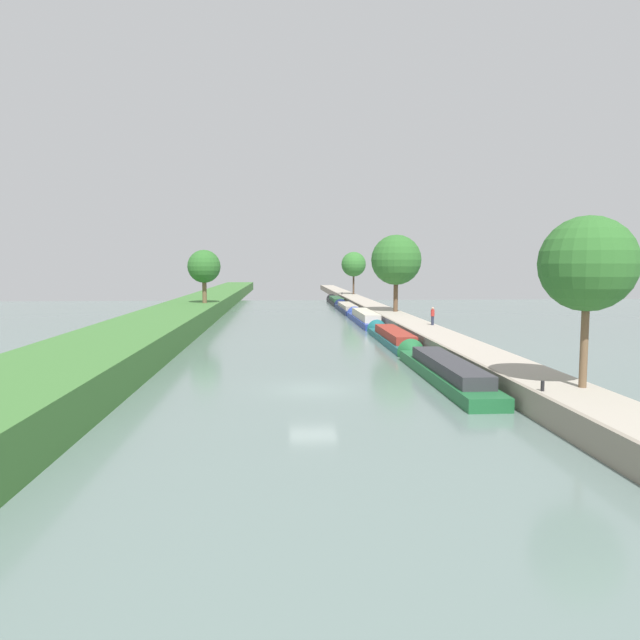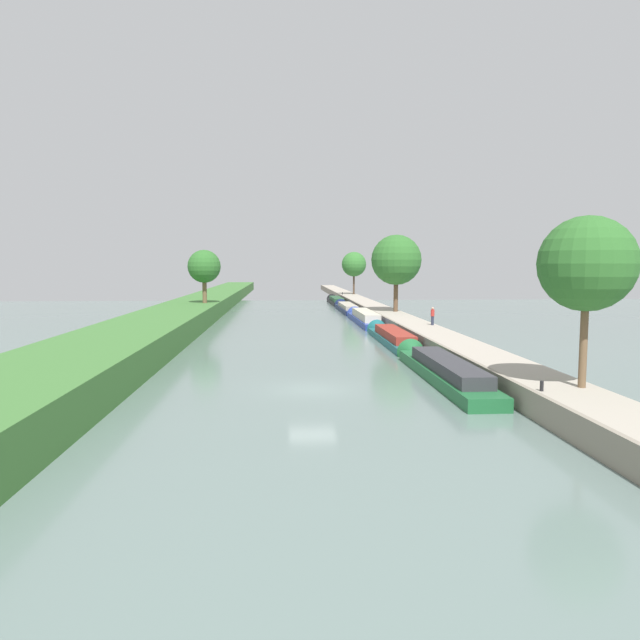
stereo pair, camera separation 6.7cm
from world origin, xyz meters
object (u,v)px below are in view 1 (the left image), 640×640
at_px(narrowboat_teal, 391,336).
at_px(narrowboat_navy, 346,308).
at_px(mooring_bollard_far, 342,293).
at_px(narrowboat_blue, 364,318).
at_px(person_walking, 433,316).
at_px(mooring_bollard_near, 543,386).
at_px(narrowboat_black, 335,301).
at_px(narrowboat_green, 441,369).

distance_m(narrowboat_teal, narrowboat_navy, 34.57).
bearing_deg(mooring_bollard_far, narrowboat_blue, -92.54).
xyz_separation_m(narrowboat_blue, narrowboat_navy, (-0.06, 17.62, -0.13)).
height_order(narrowboat_blue, mooring_bollard_far, mooring_bollard_far).
height_order(person_walking, mooring_bollard_near, person_walking).
xyz_separation_m(narrowboat_black, person_walking, (4.41, -48.64, 1.56)).
bearing_deg(narrowboat_green, narrowboat_black, 89.96).
bearing_deg(mooring_bollard_near, narrowboat_navy, 91.83).
bearing_deg(mooring_bollard_near, person_walking, 84.93).
distance_m(narrowboat_teal, narrowboat_black, 51.27).
relative_size(narrowboat_black, mooring_bollard_near, 36.30).
bearing_deg(narrowboat_navy, mooring_bollard_far, 85.44).
bearing_deg(narrowboat_black, mooring_bollard_near, -88.56).
distance_m(narrowboat_navy, narrowboat_black, 16.70).
xyz_separation_m(narrowboat_navy, person_walking, (4.39, -31.95, 1.58)).
bearing_deg(mooring_bollard_far, narrowboat_black, -104.84).
xyz_separation_m(narrowboat_green, narrowboat_teal, (0.11, 16.25, -0.06)).
xyz_separation_m(narrowboat_green, narrowboat_black, (0.05, 67.52, -0.08)).
bearing_deg(narrowboat_blue, person_walking, -73.20).
relative_size(narrowboat_blue, mooring_bollard_near, 37.88).
bearing_deg(narrowboat_navy, mooring_bollard_near, -88.17).
height_order(narrowboat_black, mooring_bollard_far, mooring_bollard_far).
xyz_separation_m(narrowboat_green, person_walking, (4.46, 18.88, 1.49)).
bearing_deg(narrowboat_black, narrowboat_navy, -89.95).
xyz_separation_m(person_walking, mooring_bollard_near, (-2.48, -27.92, -0.65)).
xyz_separation_m(narrowboat_teal, mooring_bollard_far, (1.87, 58.55, 0.90)).
relative_size(narrowboat_teal, narrowboat_blue, 0.91).
height_order(narrowboat_green, narrowboat_teal, narrowboat_green).
bearing_deg(person_walking, narrowboat_green, -103.28).
bearing_deg(mooring_bollard_near, narrowboat_teal, 94.23).
bearing_deg(mooring_bollard_near, mooring_bollard_far, 90.00).
height_order(narrowboat_blue, narrowboat_navy, narrowboat_blue).
relative_size(person_walking, mooring_bollard_near, 3.69).
bearing_deg(narrowboat_teal, narrowboat_navy, 90.07).
relative_size(narrowboat_navy, narrowboat_black, 1.04).
xyz_separation_m(narrowboat_navy, narrowboat_black, (-0.02, 16.70, 0.01)).
xyz_separation_m(narrowboat_green, narrowboat_blue, (0.13, 33.20, 0.04)).
height_order(narrowboat_navy, narrowboat_black, narrowboat_navy).
height_order(narrowboat_teal, narrowboat_blue, narrowboat_blue).
distance_m(narrowboat_blue, narrowboat_navy, 17.62).
bearing_deg(narrowboat_navy, narrowboat_black, 90.05).
bearing_deg(narrowboat_blue, narrowboat_green, -90.23).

